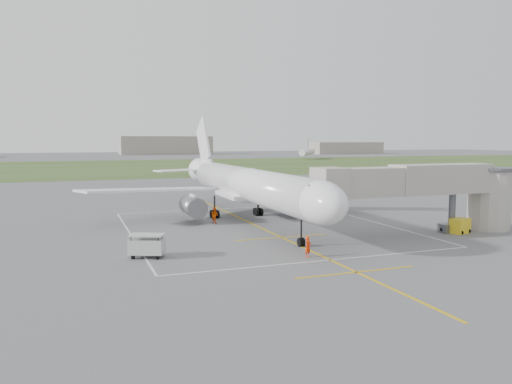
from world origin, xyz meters
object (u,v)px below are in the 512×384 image
object	(u,v)px
jet_bridge	(435,188)
gpu_unit	(460,226)
baggage_cart	(147,246)
ramp_worker_nose	(308,247)
airliner	(246,185)
ramp_worker_wing	(215,215)

from	to	relation	value
jet_bridge	gpu_unit	size ratio (longest dim) A/B	9.74
jet_bridge	baggage_cart	world-z (taller)	jet_bridge
jet_bridge	ramp_worker_nose	bearing A→B (deg)	-163.75
airliner	baggage_cart	world-z (taller)	airliner
baggage_cart	ramp_worker_wing	world-z (taller)	baggage_cart
gpu_unit	ramp_worker_nose	xyz separation A→B (m)	(-19.59, -4.07, 0.10)
airliner	gpu_unit	size ratio (longest dim) A/B	19.46
airliner	jet_bridge	bearing A→B (deg)	-42.19
jet_bridge	ramp_worker_wing	world-z (taller)	jet_bridge
ramp_worker_nose	ramp_worker_wing	size ratio (longest dim) A/B	0.93
ramp_worker_nose	ramp_worker_wing	distance (m)	19.30
airliner	gpu_unit	distance (m)	24.05
airliner	ramp_worker_wing	xyz separation A→B (m)	(-3.97, -0.09, -3.45)
jet_bridge	gpu_unit	world-z (taller)	jet_bridge
airliner	baggage_cart	size ratio (longest dim) A/B	14.50
jet_bridge	ramp_worker_wing	distance (m)	24.55
airliner	jet_bridge	distance (m)	21.22
jet_bridge	ramp_worker_nose	distance (m)	18.09
baggage_cart	ramp_worker_nose	size ratio (longest dim) A/B	1.84
airliner	gpu_unit	xyz separation A→B (m)	(18.34, -15.13, -3.62)
ramp_worker_nose	ramp_worker_wing	world-z (taller)	ramp_worker_wing
airliner	baggage_cart	xyz separation A→B (m)	(-13.83, -14.69, -3.40)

